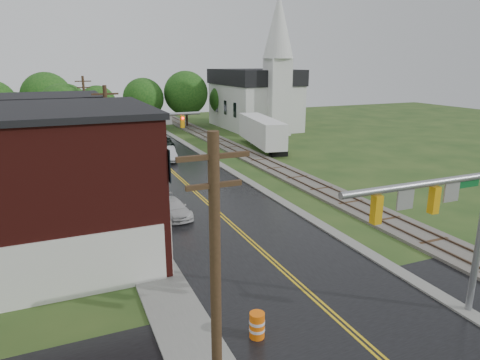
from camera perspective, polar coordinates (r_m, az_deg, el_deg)
main_road at (r=41.82m, az=-8.57°, el=0.70°), size 10.00×90.00×0.02m
cross_road at (r=18.38m, az=16.28°, el=-20.18°), size 60.00×9.00×0.02m
curb_right at (r=48.00m, az=-3.88°, el=2.76°), size 0.80×70.00×0.12m
sidewalk_left at (r=35.99m, az=-16.06°, el=-2.17°), size 2.40×50.00×0.12m
brick_building at (r=25.14m, az=-27.92°, el=-1.08°), size 14.30×10.30×8.30m
yellow_house at (r=35.96m, az=-24.24°, el=2.33°), size 8.00×7.00×6.40m
darkred_building at (r=44.98m, az=-22.79°, el=3.58°), size 7.00×6.00×4.40m
church at (r=69.91m, az=2.31°, el=11.60°), size 10.40×18.40×20.00m
railroad at (r=49.65m, az=1.13°, el=3.34°), size 3.20×80.00×0.30m
traffic_signal_near at (r=18.44m, az=25.86°, el=-3.69°), size 7.34×0.30×7.20m
traffic_signal_far at (r=37.21m, az=-12.86°, el=6.49°), size 7.34×0.43×7.20m
utility_pole_a at (r=11.36m, az=-3.24°, el=-15.30°), size 1.80×0.28×9.00m
utility_pole_b at (r=31.90m, az=-17.02°, el=4.29°), size 1.80×0.28×9.00m
utility_pole_c at (r=53.61m, az=-19.84°, el=8.34°), size 1.80×0.28×9.00m
tree_left_c at (r=49.61m, az=-27.65°, el=6.75°), size 6.00×6.00×7.65m
tree_left_e at (r=55.40m, az=-22.12°, el=8.42°), size 6.40×6.40×8.16m
suv_dark at (r=54.48m, az=-10.14°, el=4.83°), size 2.91×5.32×1.41m
sedan_silver at (r=47.78m, az=-9.63°, el=3.44°), size 2.05×4.73×1.51m
pickup_white at (r=30.47m, az=-8.95°, el=-3.74°), size 2.23×4.36×1.21m
semi_trailer at (r=53.44m, az=2.89°, el=6.57°), size 4.58×12.46×3.85m
construction_barrel at (r=17.75m, az=2.28°, el=-18.80°), size 0.72×0.72×1.08m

